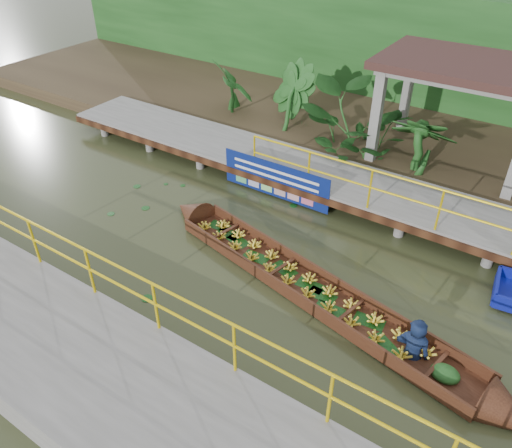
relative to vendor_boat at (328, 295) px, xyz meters
The scene contains 9 objects.
ground 2.70m from the vendor_boat, behind, with size 80.00×80.00×0.00m, color #2F361B.
land_strip 8.26m from the vendor_boat, 108.86° to the left, with size 30.00×8.00×0.45m, color #322619.
far_dock 4.59m from the vendor_boat, 125.29° to the left, with size 16.00×2.06×1.66m.
near_dock 4.22m from the vendor_boat, 113.30° to the right, with size 18.00×2.40×1.73m.
pavilion 7.11m from the vendor_boat, 87.15° to the left, with size 4.40×3.00×3.00m.
foliage_backdrop 10.80m from the vendor_boat, 104.51° to the left, with size 30.00×0.80×4.00m, color #174014.
vendor_boat is the anchor object (origin of this frame).
blue_banner 4.10m from the vendor_boat, 136.77° to the left, with size 3.10×0.04×0.97m.
tropical_plants 5.74m from the vendor_boat, 94.28° to the left, with size 14.47×1.47×1.84m.
Camera 1 is at (5.49, -7.09, 6.98)m, focal length 35.00 mm.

